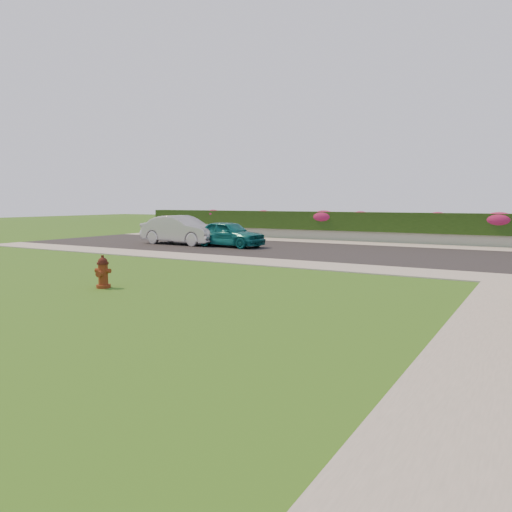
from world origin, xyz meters
The scene contains 16 objects.
ground centered at (0.00, 0.00, 0.00)m, with size 120.00×120.00×0.00m, color black.
street_far centered at (-5.00, 14.00, 0.02)m, with size 26.00×8.00×0.04m, color black.
sidewalk_right centered at (7.00, -2.00, 0.02)m, with size 2.00×20.00×0.04m, color gray.
sidewalk_far centered at (-6.00, 9.00, 0.02)m, with size 24.00×2.00×0.04m, color gray.
sidewalk_beyond centered at (-1.00, 19.00, 0.02)m, with size 34.00×2.00×0.04m, color gray.
retaining_wall centered at (-1.00, 20.50, 0.30)m, with size 34.00×0.40×0.60m, color gray.
hedge centered at (-1.00, 20.60, 1.15)m, with size 32.00×0.90×1.10m, color black.
fire_hydrant centered at (-2.69, 1.92, 0.42)m, with size 0.46×0.44×0.88m.
sedan_teal centered at (-6.27, 13.52, 0.69)m, with size 1.54×3.82×1.30m, color #0C5A5B.
sedan_silver centered at (-9.24, 13.45, 0.80)m, with size 1.61×4.61×1.52m, color #A6A9AE.
flower_clump_a centered at (-12.13, 20.50, 1.48)m, with size 1.12×0.72×0.56m, color #AA1D5E.
flower_clump_b centered at (-8.20, 20.50, 1.49)m, with size 1.06×0.68×0.53m, color #AA1D5E.
flower_clump_c centered at (-4.06, 20.50, 1.40)m, with size 1.53×0.98×0.76m, color #AA1D5E.
flower_clump_d centered at (-1.77, 20.50, 1.49)m, with size 1.07×0.69×0.54m, color #AA1D5E.
flower_clump_e centered at (2.48, 20.50, 1.50)m, with size 1.02×0.66×0.51m, color #AA1D5E.
flower_clump_f centered at (5.45, 20.50, 1.39)m, with size 1.54×0.99×0.77m, color #AA1D5E.
Camera 1 is at (7.54, -7.44, 2.32)m, focal length 35.00 mm.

